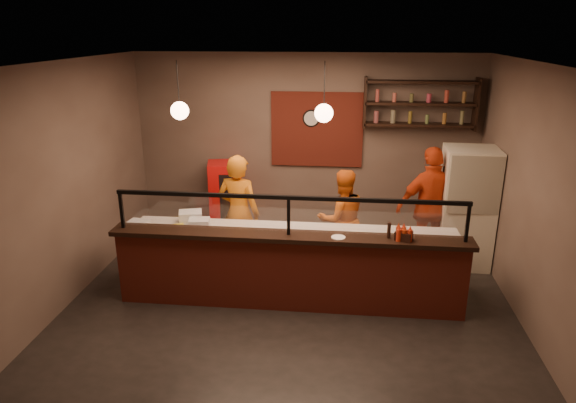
# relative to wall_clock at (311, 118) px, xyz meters

# --- Properties ---
(floor) EXTENTS (6.00, 6.00, 0.00)m
(floor) POSITION_rel_wall_clock_xyz_m (-0.10, -2.46, -2.10)
(floor) COLOR black
(floor) RESTS_ON ground
(ceiling) EXTENTS (6.00, 6.00, 0.00)m
(ceiling) POSITION_rel_wall_clock_xyz_m (-0.10, -2.46, 1.10)
(ceiling) COLOR #3C322E
(ceiling) RESTS_ON wall_back
(wall_back) EXTENTS (6.00, 0.00, 6.00)m
(wall_back) POSITION_rel_wall_clock_xyz_m (-0.10, 0.04, -0.50)
(wall_back) COLOR #6D5B50
(wall_back) RESTS_ON floor
(wall_left) EXTENTS (0.00, 5.00, 5.00)m
(wall_left) POSITION_rel_wall_clock_xyz_m (-3.10, -2.46, -0.50)
(wall_left) COLOR #6D5B50
(wall_left) RESTS_ON floor
(wall_right) EXTENTS (0.00, 5.00, 5.00)m
(wall_right) POSITION_rel_wall_clock_xyz_m (2.90, -2.46, -0.50)
(wall_right) COLOR #6D5B50
(wall_right) RESTS_ON floor
(wall_front) EXTENTS (6.00, 0.00, 6.00)m
(wall_front) POSITION_rel_wall_clock_xyz_m (-0.10, -4.96, -0.50)
(wall_front) COLOR #6D5B50
(wall_front) RESTS_ON floor
(brick_patch) EXTENTS (1.60, 0.04, 1.30)m
(brick_patch) POSITION_rel_wall_clock_xyz_m (0.10, 0.01, -0.20)
(brick_patch) COLOR maroon
(brick_patch) RESTS_ON wall_back
(service_counter) EXTENTS (4.60, 0.25, 1.00)m
(service_counter) POSITION_rel_wall_clock_xyz_m (-0.10, -2.76, -1.60)
(service_counter) COLOR maroon
(service_counter) RESTS_ON floor
(counter_ledge) EXTENTS (4.70, 0.37, 0.06)m
(counter_ledge) POSITION_rel_wall_clock_xyz_m (-0.10, -2.76, -1.07)
(counter_ledge) COLOR black
(counter_ledge) RESTS_ON service_counter
(worktop_cabinet) EXTENTS (4.60, 0.75, 0.85)m
(worktop_cabinet) POSITION_rel_wall_clock_xyz_m (-0.10, -2.26, -1.68)
(worktop_cabinet) COLOR gray
(worktop_cabinet) RESTS_ON floor
(worktop) EXTENTS (4.60, 0.75, 0.05)m
(worktop) POSITION_rel_wall_clock_xyz_m (-0.10, -2.26, -1.23)
(worktop) COLOR silver
(worktop) RESTS_ON worktop_cabinet
(sneeze_guard) EXTENTS (4.50, 0.05, 0.52)m
(sneeze_guard) POSITION_rel_wall_clock_xyz_m (-0.10, -2.76, -0.73)
(sneeze_guard) COLOR white
(sneeze_guard) RESTS_ON counter_ledge
(wall_shelving) EXTENTS (1.84, 0.28, 0.85)m
(wall_shelving) POSITION_rel_wall_clock_xyz_m (1.80, -0.14, 0.30)
(wall_shelving) COLOR black
(wall_shelving) RESTS_ON wall_back
(wall_clock) EXTENTS (0.30, 0.04, 0.30)m
(wall_clock) POSITION_rel_wall_clock_xyz_m (0.00, 0.00, 0.00)
(wall_clock) COLOR black
(wall_clock) RESTS_ON wall_back
(pendant_left) EXTENTS (0.24, 0.24, 0.77)m
(pendant_left) POSITION_rel_wall_clock_xyz_m (-1.60, -2.26, 0.45)
(pendant_left) COLOR black
(pendant_left) RESTS_ON ceiling
(pendant_right) EXTENTS (0.24, 0.24, 0.77)m
(pendant_right) POSITION_rel_wall_clock_xyz_m (0.30, -2.26, 0.45)
(pendant_right) COLOR black
(pendant_right) RESTS_ON ceiling
(cook_left) EXTENTS (0.75, 0.58, 1.82)m
(cook_left) POSITION_rel_wall_clock_xyz_m (-0.98, -1.66, -1.19)
(cook_left) COLOR #C66B12
(cook_left) RESTS_ON floor
(cook_mid) EXTENTS (0.91, 0.80, 1.58)m
(cook_mid) POSITION_rel_wall_clock_xyz_m (0.58, -1.42, -1.31)
(cook_mid) COLOR #CE5B13
(cook_mid) RESTS_ON floor
(cook_right) EXTENTS (1.20, 0.75, 1.90)m
(cook_right) POSITION_rel_wall_clock_xyz_m (1.95, -1.15, -1.15)
(cook_right) COLOR red
(cook_right) RESTS_ON floor
(fridge) EXTENTS (0.81, 0.76, 1.88)m
(fridge) POSITION_rel_wall_clock_xyz_m (2.50, -1.10, -1.16)
(fridge) COLOR beige
(fridge) RESTS_ON floor
(red_cooler) EXTENTS (0.68, 0.64, 1.35)m
(red_cooler) POSITION_rel_wall_clock_xyz_m (-1.50, -0.31, -1.43)
(red_cooler) COLOR red
(red_cooler) RESTS_ON floor
(pizza_dough) EXTENTS (0.49, 0.49, 0.01)m
(pizza_dough) POSITION_rel_wall_clock_xyz_m (0.85, -2.39, -1.19)
(pizza_dough) COLOR white
(pizza_dough) RESTS_ON worktop
(prep_tub_a) EXTENTS (0.32, 0.27, 0.14)m
(prep_tub_a) POSITION_rel_wall_clock_xyz_m (-1.41, -2.30, -1.13)
(prep_tub_a) COLOR silver
(prep_tub_a) RESTS_ON worktop
(prep_tub_b) EXTENTS (0.38, 0.34, 0.16)m
(prep_tub_b) POSITION_rel_wall_clock_xyz_m (-1.61, -2.06, -1.12)
(prep_tub_b) COLOR white
(prep_tub_b) RESTS_ON worktop
(prep_tub_c) EXTENTS (0.30, 0.26, 0.13)m
(prep_tub_c) POSITION_rel_wall_clock_xyz_m (-2.25, -2.44, -1.13)
(prep_tub_c) COLOR white
(prep_tub_c) RESTS_ON worktop
(rolling_pin) EXTENTS (0.32, 0.20, 0.06)m
(rolling_pin) POSITION_rel_wall_clock_xyz_m (-1.81, -2.32, -1.17)
(rolling_pin) COLOR yellow
(rolling_pin) RESTS_ON worktop
(condiment_caddy) EXTENTS (0.24, 0.22, 0.11)m
(condiment_caddy) POSITION_rel_wall_clock_xyz_m (1.36, -2.79, -0.98)
(condiment_caddy) COLOR black
(condiment_caddy) RESTS_ON counter_ledge
(pepper_mill) EXTENTS (0.06, 0.06, 0.21)m
(pepper_mill) POSITION_rel_wall_clock_xyz_m (1.17, -2.74, -0.94)
(pepper_mill) COLOR black
(pepper_mill) RESTS_ON counter_ledge
(small_plate) EXTENTS (0.22, 0.22, 0.01)m
(small_plate) POSITION_rel_wall_clock_xyz_m (0.54, -2.81, -1.03)
(small_plate) COLOR white
(small_plate) RESTS_ON counter_ledge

